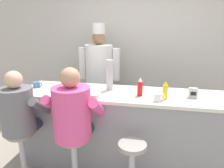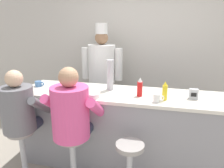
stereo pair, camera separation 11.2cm
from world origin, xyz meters
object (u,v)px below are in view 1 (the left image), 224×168
mustard_bottle_yellow (165,91)px  coffee_mug_blue (37,85)px  cereal_bowl (94,96)px  diner_seated_pink (73,115)px  empty_stool_round (132,161)px  coffee_mug_white (158,97)px  breakfast_plate (83,93)px  cook_in_whites_near (99,73)px  diner_seated_grey (19,113)px  ketchup_bottle_red (140,87)px  napkin_dispenser_chrome (193,93)px  cup_stack_steel (110,75)px

mustard_bottle_yellow → coffee_mug_blue: size_ratio=1.64×
cereal_bowl → diner_seated_pink: bearing=-118.3°
coffee_mug_blue → diner_seated_pink: bearing=-37.0°
mustard_bottle_yellow → empty_stool_round: 0.88m
coffee_mug_white → breakfast_plate: bearing=173.8°
diner_seated_pink → cook_in_whites_near: (-0.11, 1.55, 0.13)m
mustard_bottle_yellow → diner_seated_grey: 1.71m
ketchup_bottle_red → diner_seated_pink: 0.86m
cook_in_whites_near → ketchup_bottle_red: bearing=-53.5°
breakfast_plate → empty_stool_round: bearing=-33.3°
breakfast_plate → cook_in_whites_near: (-0.08, 1.14, 0.01)m
cereal_bowl → napkin_dispenser_chrome: 1.18m
cup_stack_steel → diner_seated_grey: (-0.93, -0.66, -0.34)m
coffee_mug_white → empty_stool_round: coffee_mug_white is taller
breakfast_plate → mustard_bottle_yellow: bearing=-0.0°
coffee_mug_white → napkin_dispenser_chrome: bearing=27.1°
coffee_mug_blue → cook_in_whites_near: (0.64, 0.99, -0.02)m
breakfast_plate → cereal_bowl: cereal_bowl is taller
napkin_dispenser_chrome → diner_seated_pink: (-1.31, -0.52, -0.17)m
ketchup_bottle_red → cup_stack_steel: (-0.41, 0.17, 0.09)m
cereal_bowl → cook_in_whites_near: size_ratio=0.09×
diner_seated_pink → cook_in_whites_near: 1.56m
mustard_bottle_yellow → coffee_mug_white: (-0.08, -0.10, -0.06)m
diner_seated_grey → mustard_bottle_yellow: bearing=14.3°
ketchup_bottle_red → cook_in_whites_near: (-0.79, 1.07, -0.09)m
ketchup_bottle_red → diner_seated_grey: size_ratio=0.17×
diner_seated_grey → diner_seated_pink: (0.66, 0.00, 0.03)m
diner_seated_grey → cook_in_whites_near: bearing=70.4°
coffee_mug_blue → cook_in_whites_near: cook_in_whites_near is taller
cereal_bowl → coffee_mug_white: coffee_mug_white is taller
breakfast_plate → cook_in_whites_near: size_ratio=0.13×
cereal_bowl → cook_in_whites_near: 1.29m
cup_stack_steel → mustard_bottle_yellow: bearing=-18.5°
cook_in_whites_near → diner_seated_grey: bearing=-109.6°
coffee_mug_white → coffee_mug_blue: coffee_mug_white is taller
diner_seated_pink → empty_stool_round: (0.66, -0.04, -0.46)m
coffee_mug_white → ketchup_bottle_red: bearing=142.3°
coffee_mug_white → empty_stool_round: size_ratio=0.19×
breakfast_plate → diner_seated_grey: 0.77m
diner_seated_grey → cereal_bowl: bearing=19.4°
ketchup_bottle_red → breakfast_plate: 0.72m
empty_stool_round → cook_in_whites_near: (-0.77, 1.58, 0.60)m
empty_stool_round → breakfast_plate: bearing=146.7°
cereal_bowl → diner_seated_grey: bearing=-160.6°
cereal_bowl → diner_seated_pink: size_ratio=0.11×
coffee_mug_white → empty_stool_round: bearing=-124.5°
coffee_mug_white → cook_in_whites_near: bearing=129.2°
ketchup_bottle_red → coffee_mug_white: (0.22, -0.17, -0.06)m
coffee_mug_white → cup_stack_steel: cup_stack_steel is taller
empty_stool_round → cook_in_whites_near: cook_in_whites_near is taller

